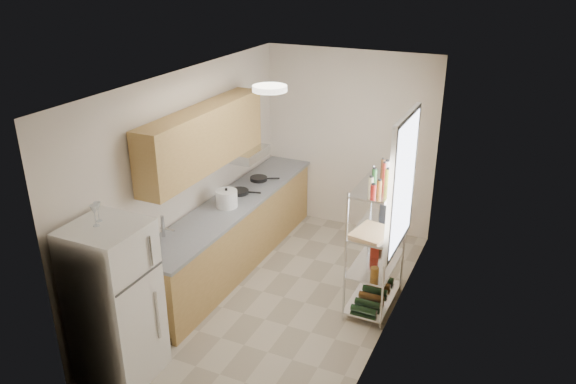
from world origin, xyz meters
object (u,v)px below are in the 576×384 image
rice_cooker (227,199)px  cutting_board (372,232)px  espresso_machine (387,206)px  refrigerator (115,303)px  frying_pan_large (239,192)px

rice_cooker → cutting_board: 1.90m
espresso_machine → rice_cooker: bearing=173.8°
refrigerator → cutting_board: (1.86, 1.93, 0.23)m
espresso_machine → cutting_board: bearing=-108.2°
cutting_board → espresso_machine: 0.50m
frying_pan_large → rice_cooker: bearing=-97.1°
refrigerator → rice_cooker: 2.11m
cutting_board → frying_pan_large: bearing=163.2°
refrigerator → rice_cooker: size_ratio=6.00×
espresso_machine → frying_pan_large: bearing=161.3°
frying_pan_large → refrigerator: bearing=-104.2°
cutting_board → espresso_machine: (0.02, 0.48, 0.12)m
frying_pan_large → espresso_machine: bearing=-19.7°
rice_cooker → cutting_board: bearing=-5.1°
cutting_board → rice_cooker: bearing=174.9°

